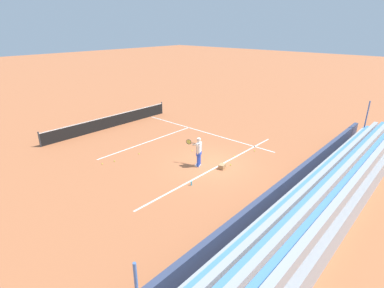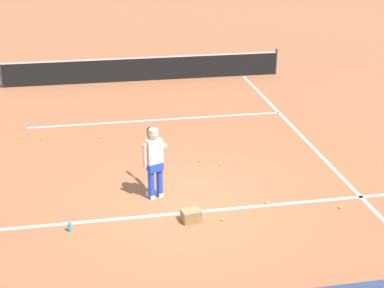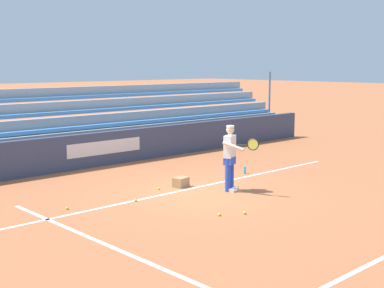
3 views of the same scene
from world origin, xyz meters
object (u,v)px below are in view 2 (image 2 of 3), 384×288
Objects in this scene: tennis_ball_far_left at (267,202)px; tennis_net at (144,69)px; tennis_ball_on_baseline at (200,161)px; tennis_player at (155,162)px; tennis_ball_midcourt at (43,138)px; tennis_ball_by_box at (220,164)px; tennis_ball_near_player at (340,207)px; ball_box_cardboard at (191,215)px; tennis_ball_far_right at (19,137)px; tennis_ball_stray_back at (222,219)px; water_bottle at (70,227)px; tennis_ball_toward_net at (100,137)px.

tennis_net is at bearing 99.86° from tennis_ball_far_left.
tennis_net reaches higher than tennis_ball_on_baseline.
tennis_ball_midcourt is (-2.90, 4.12, -0.86)m from tennis_player.
tennis_ball_by_box is at bearing 37.23° from tennis_player.
ball_box_cardboard is at bearing 178.87° from tennis_ball_near_player.
tennis_ball_midcourt is (-4.30, 2.39, 0.00)m from tennis_ball_on_baseline.
tennis_ball_on_baseline is 1.00× the size of tennis_ball_midcourt.
tennis_ball_far_right and tennis_ball_stray_back have the same top height.
tennis_net is at bearing 98.49° from tennis_ball_by_box.
water_bottle is (-3.25, 0.15, 0.08)m from tennis_ball_stray_back.
ball_box_cardboard reaches higher than tennis_ball_on_baseline.
tennis_ball_toward_net is 1.00× the size of tennis_ball_far_left.
tennis_ball_near_player is 9.49m from tennis_ball_far_right.
tennis_ball_midcourt is (0.69, -0.22, 0.00)m from tennis_ball_far_right.
tennis_ball_by_box is 8.40m from tennis_net.
tennis_ball_toward_net and tennis_ball_stray_back have the same top height.
tennis_net is at bearing 107.13° from tennis_ball_near_player.
water_bottle reaches higher than tennis_ball_far_right.
water_bottle is at bearing -73.38° from tennis_ball_far_right.
water_bottle is at bearing 177.44° from tennis_ball_stray_back.
tennis_ball_toward_net is at bearing 81.91° from water_bottle.
tennis_ball_by_box is (1.89, 1.44, -0.86)m from tennis_player.
tennis_ball_near_player is 8.81m from tennis_ball_midcourt.
tennis_player is 0.15× the size of tennis_net.
tennis_ball_near_player and tennis_ball_far_right have the same top height.
tennis_ball_far_right is 5.78m from water_bottle.
tennis_ball_near_player is 0.30× the size of water_bottle.
tennis_ball_on_baseline is 4.44m from water_bottle.
tennis_ball_near_player is at bearing -1.13° from ball_box_cardboard.
tennis_ball_far_right is 7.50m from tennis_ball_stray_back.
tennis_ball_midcourt is (-5.39, 4.91, 0.00)m from tennis_ball_far_left.
water_bottle reaches higher than tennis_ball_midcourt.
tennis_ball_far_left is at bearing -80.14° from tennis_net.
tennis_ball_on_baseline is 0.01× the size of tennis_net.
tennis_ball_toward_net is (-1.85, 5.12, -0.10)m from ball_box_cardboard.
tennis_ball_far_right is 0.30× the size of water_bottle.
tennis_ball_near_player is at bearing -51.64° from tennis_ball_by_box.
tennis_ball_stray_back is (-0.09, -3.08, 0.00)m from tennis_ball_on_baseline.
tennis_net is at bearing 89.89° from ball_box_cardboard.
tennis_ball_by_box is at bearing 64.70° from ball_box_cardboard.
tennis_ball_by_box is (3.11, -2.46, 0.00)m from tennis_ball_toward_net.
tennis_ball_on_baseline is at bearing 113.41° from tennis_ball_far_left.
water_bottle is (-1.94, -1.20, -0.78)m from tennis_player.
ball_box_cardboard reaches higher than tennis_ball_midcourt.
ball_box_cardboard is 6.06× the size of tennis_ball_stray_back.
tennis_player is 25.98× the size of tennis_ball_on_baseline.
water_bottle is at bearing -98.09° from tennis_ball_toward_net.
tennis_ball_midcourt is 5.41m from water_bottle.
ball_box_cardboard is (0.64, -1.22, -0.76)m from tennis_player.
tennis_ball_by_box is at bearing -30.08° from tennis_ball_on_baseline.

